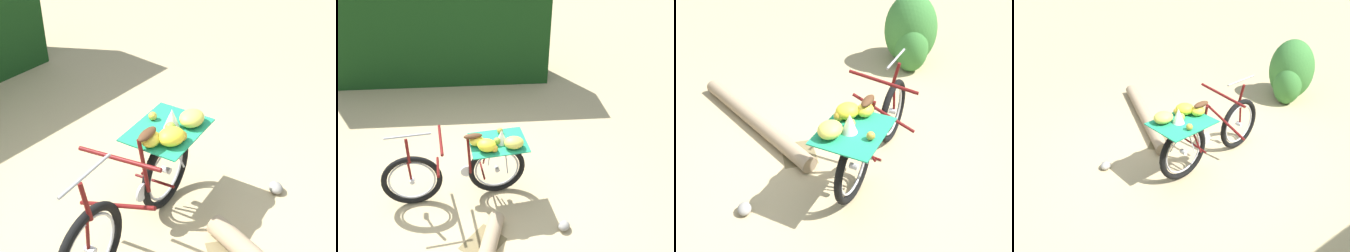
# 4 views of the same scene
# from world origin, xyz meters

# --- Properties ---
(ground_plane) EXTENTS (60.00, 60.00, 0.00)m
(ground_plane) POSITION_xyz_m (0.00, 0.00, 0.00)
(ground_plane) COLOR tan
(bicycle) EXTENTS (1.55, 1.38, 1.03)m
(bicycle) POSITION_xyz_m (0.01, 0.04, 0.49)
(bicycle) COLOR black
(bicycle) RESTS_ON ground_plane
(fallen_log) EXTENTS (2.11, 1.18, 0.18)m
(fallen_log) POSITION_xyz_m (-1.12, -1.05, 0.09)
(fallen_log) COLOR #9E8466
(fallen_log) RESTS_ON ground_plane
(shrub_cluster) EXTENTS (1.16, 0.79, 1.10)m
(shrub_cluster) POSITION_xyz_m (-2.39, 1.46, 0.49)
(shrub_cluster) COLOR #387533
(shrub_cluster) RESTS_ON ground_plane
(path_stone) EXTENTS (0.15, 0.13, 0.09)m
(path_stone) POSITION_xyz_m (0.29, -1.23, 0.05)
(path_stone) COLOR gray
(path_stone) RESTS_ON ground_plane
(leaf_litter_patch) EXTENTS (0.44, 0.36, 0.01)m
(leaf_litter_patch) POSITION_xyz_m (-0.45, -0.62, 0.00)
(leaf_litter_patch) COLOR olive
(leaf_litter_patch) RESTS_ON ground_plane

